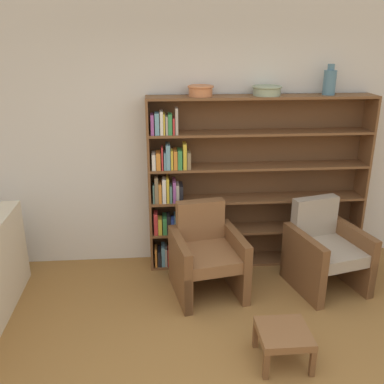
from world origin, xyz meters
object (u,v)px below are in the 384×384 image
bowl_sage (267,90)px  vase_tall (330,82)px  armchair_leather (206,254)px  bookshelf (238,185)px  bowl_copper (201,90)px  footstool (284,336)px  armchair_cushioned (325,250)px

bowl_sage → vase_tall: bearing=0.0°
vase_tall → armchair_leather: bearing=-156.7°
bookshelf → vase_tall: vase_tall is taller
armchair_leather → bowl_copper: bearing=-99.0°
bookshelf → footstool: (0.08, -1.63, -0.67)m
bowl_copper → vase_tall: bearing=0.0°
armchair_leather → armchair_cushioned: bearing=169.7°
armchair_cushioned → footstool: armchair_cushioned is taller
armchair_cushioned → footstool: size_ratio=2.21×
bookshelf → bowl_copper: bowl_copper is taller
bowl_sage → footstool: (-0.17, -1.61, -1.66)m
bookshelf → vase_tall: bearing=-1.4°
vase_tall → armchair_cushioned: size_ratio=0.35×
bowl_copper → bowl_sage: 0.66m
bookshelf → bowl_sage: bowl_sage is taller
vase_tall → armchair_leather: size_ratio=0.35×
bookshelf → vase_tall: size_ratio=7.76×
armchair_cushioned → vase_tall: bearing=-113.1°
vase_tall → armchair_leather: 2.11m
armchair_leather → footstool: 1.17m
vase_tall → footstool: bearing=-116.5°
vase_tall → armchair_cushioned: (-0.09, -0.55, -1.58)m
armchair_cushioned → bookshelf: bearing=-50.0°
bowl_copper → bowl_sage: (0.66, 0.00, -0.00)m
bowl_sage → armchair_cushioned: (0.54, -0.55, -1.51)m
footstool → vase_tall: bearing=63.5°
armchair_leather → footstool: bearing=104.0°
armchair_cushioned → armchair_leather: bearing=-14.2°
vase_tall → armchair_leather: (-1.28, -0.55, -1.58)m
bookshelf → bowl_sage: bearing=-4.8°
bowl_sage → armchair_cushioned: bowl_sage is taller
bowl_copper → vase_tall: (1.29, 0.00, 0.07)m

